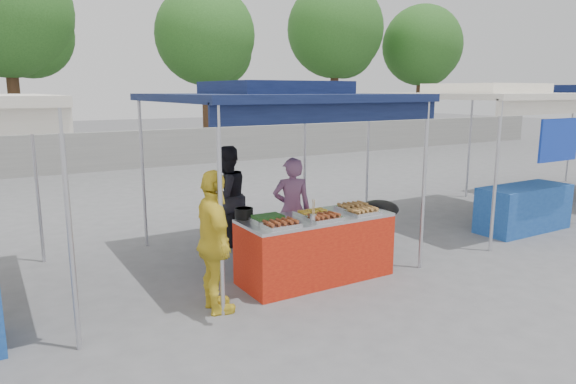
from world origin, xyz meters
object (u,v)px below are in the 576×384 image
vendor_woman (292,209)px  customer_person (214,242)px  helper_man (226,196)px  vendor_table (316,248)px  cooking_pot (244,213)px  wok_burner (379,226)px

vendor_woman → customer_person: bearing=56.0°
helper_man → customer_person: customer_person is taller
vendor_table → cooking_pot: bearing=156.7°
vendor_woman → helper_man: (-0.51, 1.15, 0.04)m
vendor_table → helper_man: (-0.37, 1.97, 0.38)m
vendor_table → helper_man: 2.04m
vendor_table → vendor_woman: 0.90m
cooking_pot → wok_burner: size_ratio=0.25×
cooking_pot → vendor_woman: size_ratio=0.15×
vendor_woman → cooking_pot: bearing=47.4°
customer_person → vendor_woman: bearing=-49.7°
vendor_woman → helper_man: bearing=-43.1°
cooking_pot → helper_man: (0.48, 1.60, -0.12)m
wok_burner → helper_man: bearing=107.0°
customer_person → cooking_pot: bearing=-39.6°
wok_burner → helper_man: (-1.52, 1.88, 0.26)m
cooking_pot → vendor_woman: 1.10m
vendor_woman → helper_man: helper_man is taller
vendor_table → wok_burner: bearing=4.3°
customer_person → wok_burner: bearing=-75.4°
vendor_table → wok_burner: size_ratio=2.17×
cooking_pot → helper_man: helper_man is taller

